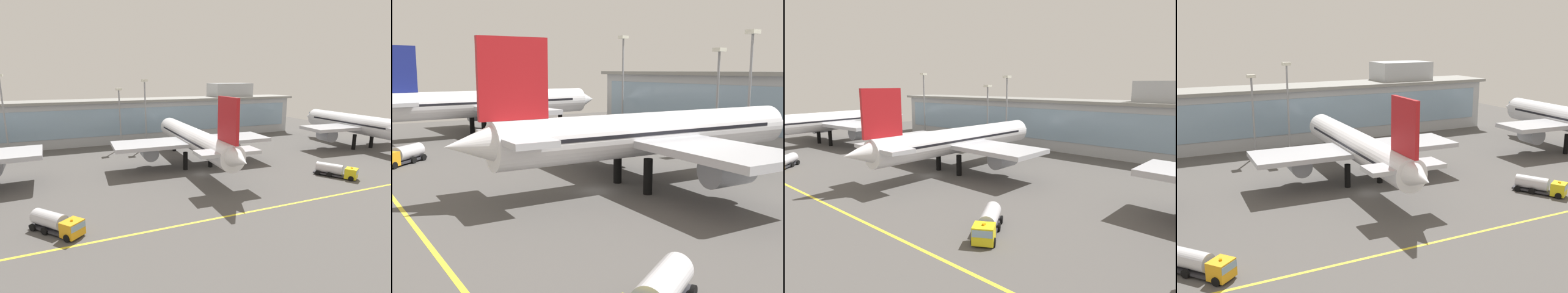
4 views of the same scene
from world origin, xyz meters
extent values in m
plane|color=#514F4C|center=(0.00, 0.00, 0.00)|extent=(180.00, 180.00, 0.00)
cube|color=yellow|center=(0.00, -22.00, 0.01)|extent=(144.00, 0.50, 0.01)
cube|color=#ADB2B7|center=(0.00, 46.88, 6.90)|extent=(114.11, 12.00, 13.79)
cube|color=#84A3BC|center=(0.00, 40.83, 7.59)|extent=(109.55, 0.20, 8.83)
cube|color=gray|center=(0.00, 46.88, 14.19)|extent=(117.11, 14.00, 0.80)
cube|color=#ADB2B7|center=(34.23, 48.88, 16.79)|extent=(16.00, 10.00, 6.00)
cylinder|color=black|center=(-2.08, 4.77, 2.19)|extent=(1.10, 1.10, 4.38)
cylinder|color=black|center=(4.49, 4.54, 2.19)|extent=(1.10, 1.10, 4.38)
cylinder|color=black|center=(1.90, 24.60, 2.19)|extent=(1.10, 1.10, 4.38)
cylinder|color=white|center=(1.33, 8.12, 6.84)|extent=(6.99, 43.56, 5.48)
cone|color=white|center=(2.14, 31.45, 6.84)|extent=(5.37, 5.11, 5.20)
cone|color=white|center=(0.50, -15.48, 7.25)|extent=(4.86, 6.18, 4.65)
cube|color=#84A3BC|center=(2.02, 28.07, 7.80)|extent=(4.24, 3.97, 1.64)
cube|color=black|center=(1.33, 8.12, 7.25)|extent=(6.80, 36.62, 0.44)
cube|color=#B7BAC1|center=(1.33, 8.12, 6.16)|extent=(39.99, 11.79, 0.88)
cylinder|color=#999EA8|center=(-9.71, 10.07, 4.00)|extent=(4.03, 5.77, 3.83)
cylinder|color=#999EA8|center=(12.47, 9.30, 4.00)|extent=(4.03, 5.77, 3.83)
cube|color=red|center=(0.66, -10.96, 13.96)|extent=(0.93, 7.83, 8.76)
cube|color=#B7BAC1|center=(0.66, -10.96, 7.67)|extent=(12.85, 5.21, 0.70)
cylinder|color=black|center=(53.92, 4.48, 2.39)|extent=(1.10, 1.10, 4.77)
cylinder|color=black|center=(58.53, 22.06, 2.39)|extent=(1.10, 1.10, 4.77)
cone|color=silver|center=(58.91, 28.49, 7.46)|extent=(5.97, 5.69, 5.67)
cube|color=#84A3BC|center=(58.71, 25.16, 8.50)|extent=(4.71, 4.43, 1.79)
cylinder|color=#999EA8|center=(47.49, 9.36, 4.35)|extent=(4.46, 5.27, 4.18)
cylinder|color=black|center=(30.00, -15.88, 0.55)|extent=(0.81, 1.10, 1.10)
cylinder|color=black|center=(27.74, -17.17, 0.55)|extent=(0.81, 1.10, 1.10)
cylinder|color=black|center=(27.76, -11.98, 0.55)|extent=(0.81, 1.10, 1.10)
cylinder|color=black|center=(25.50, -13.27, 0.55)|extent=(0.81, 1.10, 1.10)
cylinder|color=black|center=(26.50, -9.79, 0.55)|extent=(0.81, 1.10, 1.10)
cylinder|color=black|center=(24.25, -11.08, 0.55)|extent=(0.81, 1.10, 1.10)
cube|color=#2D2D33|center=(26.72, -12.78, 0.45)|extent=(5.79, 7.72, 0.30)
cube|color=yellow|center=(28.73, -16.29, 1.40)|extent=(3.42, 3.32, 2.20)
cube|color=#84A3BC|center=(28.73, -16.29, 1.88)|extent=(3.38, 3.35, 0.88)
cylinder|color=silver|center=(26.45, -12.31, 1.75)|extent=(4.77, 5.98, 2.30)
cube|color=orange|center=(28.73, -16.29, 2.62)|extent=(0.30, 0.40, 0.20)
cylinder|color=black|center=(-27.12, -18.85, 0.55)|extent=(0.94, 1.03, 1.10)
cylinder|color=black|center=(-29.10, -20.54, 0.55)|extent=(0.94, 1.03, 1.10)
cylinder|color=black|center=(-30.05, -15.43, 0.55)|extent=(0.94, 1.03, 1.10)
cylinder|color=black|center=(-32.03, -17.13, 0.55)|extent=(0.94, 1.03, 1.10)
cylinder|color=black|center=(-31.69, -13.52, 0.55)|extent=(0.94, 1.03, 1.10)
cube|color=#2D2D33|center=(-30.92, -16.42, 0.45)|extent=(6.70, 7.26, 0.30)
cube|color=orange|center=(-28.29, -19.49, 1.40)|extent=(3.50, 3.47, 2.20)
cube|color=#84A3BC|center=(-28.29, -19.49, 1.88)|extent=(3.48, 3.47, 0.88)
cylinder|color=silver|center=(-31.27, -16.01, 1.75)|extent=(5.38, 5.73, 2.30)
cube|color=orange|center=(-28.29, -19.49, 2.62)|extent=(0.30, 0.40, 0.20)
cylinder|color=gray|center=(-4.49, 33.50, 10.35)|extent=(0.44, 0.44, 20.71)
cube|color=silver|center=(-4.49, 33.50, 21.06)|extent=(1.80, 1.80, 0.70)
cylinder|color=gray|center=(-12.36, 34.55, 9.07)|extent=(0.44, 0.44, 18.14)
cube|color=silver|center=(-12.36, 34.55, 18.49)|extent=(1.80, 1.80, 0.70)
camera|label=1|loc=(-27.75, -62.13, 21.76)|focal=28.19mm
camera|label=2|loc=(46.51, -30.47, 14.90)|focal=42.34mm
camera|label=3|loc=(53.11, -45.48, 19.03)|focal=31.24mm
camera|label=4|loc=(-34.12, -70.14, 27.47)|focal=42.48mm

